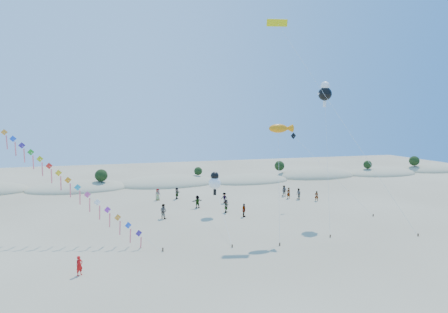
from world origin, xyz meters
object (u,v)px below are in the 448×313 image
at_px(parafoil_kite, 279,26).
at_px(flyer_foreground, 79,266).
at_px(kite_train, 32,154).
at_px(fish_kite, 281,129).

height_order(parafoil_kite, flyer_foreground, parafoil_kite).
xyz_separation_m(parafoil_kite, flyer_foreground, (-22.07, -10.43, -22.60)).
xyz_separation_m(kite_train, parafoil_kite, (27.50, -1.79, 14.47)).
relative_size(kite_train, fish_kite, 1.99).
bearing_deg(flyer_foreground, fish_kite, -23.49).
bearing_deg(parafoil_kite, flyer_foreground, -154.71).
height_order(fish_kite, flyer_foreground, fish_kite).
height_order(fish_kite, parafoil_kite, parafoil_kite).
bearing_deg(kite_train, parafoil_kite, -3.72).
relative_size(kite_train, flyer_foreground, 14.92).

